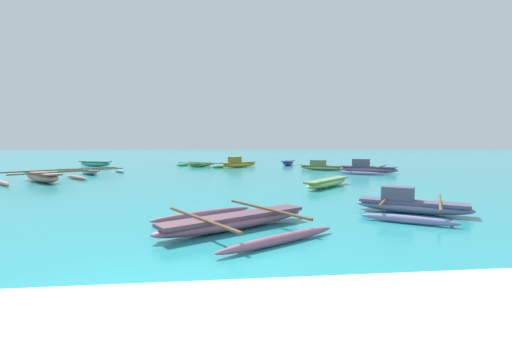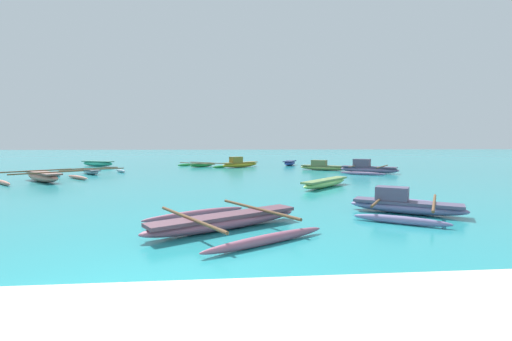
{
  "view_description": "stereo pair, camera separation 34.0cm",
  "coord_description": "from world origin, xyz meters",
  "px_view_note": "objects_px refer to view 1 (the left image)",
  "views": [
    {
      "loc": [
        0.66,
        -3.43,
        1.91
      ],
      "look_at": [
        2.91,
        18.1,
        0.25
      ],
      "focal_mm": 24.0,
      "sensor_mm": 36.0,
      "label": 1
    },
    {
      "loc": [
        1.0,
        -3.46,
        1.91
      ],
      "look_at": [
        2.91,
        18.1,
        0.25
      ],
      "focal_mm": 24.0,
      "sensor_mm": 36.0,
      "label": 2
    }
  ],
  "objects_px": {
    "moored_boat_7": "(327,183)",
    "moored_boat_9": "(323,167)",
    "moored_boat_4": "(89,172)",
    "moored_boat_5": "(367,168)",
    "moored_boat_3": "(42,177)",
    "moored_boat_1": "(238,164)",
    "moored_boat_2": "(201,165)",
    "moored_boat_8": "(95,163)",
    "moored_boat_0": "(236,221)",
    "moored_boat_6": "(288,163)",
    "moored_boat_10": "(410,205)"
  },
  "relations": [
    {
      "from": "moored_boat_10",
      "to": "moored_boat_6",
      "type": "bearing_deg",
      "value": 121.22
    },
    {
      "from": "moored_boat_4",
      "to": "moored_boat_1",
      "type": "bearing_deg",
      "value": 83.59
    },
    {
      "from": "moored_boat_3",
      "to": "moored_boat_10",
      "type": "height_order",
      "value": "moored_boat_10"
    },
    {
      "from": "moored_boat_0",
      "to": "moored_boat_8",
      "type": "bearing_deg",
      "value": 84.13
    },
    {
      "from": "moored_boat_5",
      "to": "moored_boat_10",
      "type": "height_order",
      "value": "moored_boat_5"
    },
    {
      "from": "moored_boat_4",
      "to": "moored_boat_7",
      "type": "bearing_deg",
      "value": 22.6
    },
    {
      "from": "moored_boat_10",
      "to": "moored_boat_8",
      "type": "bearing_deg",
      "value": 159.75
    },
    {
      "from": "moored_boat_1",
      "to": "moored_boat_5",
      "type": "xyz_separation_m",
      "value": [
        8.33,
        -6.34,
        -0.01
      ]
    },
    {
      "from": "moored_boat_8",
      "to": "moored_boat_9",
      "type": "relative_size",
      "value": 0.91
    },
    {
      "from": "moored_boat_6",
      "to": "moored_boat_7",
      "type": "distance_m",
      "value": 15.79
    },
    {
      "from": "moored_boat_3",
      "to": "moored_boat_7",
      "type": "distance_m",
      "value": 14.26
    },
    {
      "from": "moored_boat_1",
      "to": "moored_boat_7",
      "type": "xyz_separation_m",
      "value": [
        3.28,
        -13.58,
        -0.11
      ]
    },
    {
      "from": "moored_boat_1",
      "to": "moored_boat_5",
      "type": "height_order",
      "value": "moored_boat_5"
    },
    {
      "from": "moored_boat_0",
      "to": "moored_boat_5",
      "type": "xyz_separation_m",
      "value": [
        9.47,
        14.45,
        0.12
      ]
    },
    {
      "from": "moored_boat_3",
      "to": "moored_boat_5",
      "type": "distance_m",
      "value": 19.22
    },
    {
      "from": "moored_boat_9",
      "to": "moored_boat_3",
      "type": "bearing_deg",
      "value": -126.42
    },
    {
      "from": "moored_boat_1",
      "to": "moored_boat_5",
      "type": "relative_size",
      "value": 0.71
    },
    {
      "from": "moored_boat_7",
      "to": "moored_boat_8",
      "type": "height_order",
      "value": "moored_boat_8"
    },
    {
      "from": "moored_boat_3",
      "to": "moored_boat_6",
      "type": "xyz_separation_m",
      "value": [
        15.16,
        12.2,
        -0.02
      ]
    },
    {
      "from": "moored_boat_3",
      "to": "moored_boat_8",
      "type": "distance_m",
      "value": 12.61
    },
    {
      "from": "moored_boat_2",
      "to": "moored_boat_5",
      "type": "distance_m",
      "value": 13.5
    },
    {
      "from": "moored_boat_2",
      "to": "moored_boat_3",
      "type": "distance_m",
      "value": 13.07
    },
    {
      "from": "moored_boat_4",
      "to": "moored_boat_2",
      "type": "bearing_deg",
      "value": 97.48
    },
    {
      "from": "moored_boat_4",
      "to": "moored_boat_9",
      "type": "height_order",
      "value": "moored_boat_9"
    },
    {
      "from": "moored_boat_6",
      "to": "moored_boat_2",
      "type": "bearing_deg",
      "value": 123.23
    },
    {
      "from": "moored_boat_9",
      "to": "moored_boat_10",
      "type": "height_order",
      "value": "moored_boat_9"
    },
    {
      "from": "moored_boat_0",
      "to": "moored_boat_3",
      "type": "distance_m",
      "value": 14.27
    },
    {
      "from": "moored_boat_4",
      "to": "moored_boat_0",
      "type": "bearing_deg",
      "value": -6.32
    },
    {
      "from": "moored_boat_10",
      "to": "moored_boat_3",
      "type": "bearing_deg",
      "value": -179.82
    },
    {
      "from": "moored_boat_7",
      "to": "moored_boat_9",
      "type": "xyz_separation_m",
      "value": [
        2.81,
        9.76,
        0.06
      ]
    },
    {
      "from": "moored_boat_1",
      "to": "moored_boat_4",
      "type": "distance_m",
      "value": 11.32
    },
    {
      "from": "moored_boat_9",
      "to": "moored_boat_2",
      "type": "bearing_deg",
      "value": -173.27
    },
    {
      "from": "moored_boat_4",
      "to": "moored_boat_9",
      "type": "relative_size",
      "value": 1.16
    },
    {
      "from": "moored_boat_2",
      "to": "moored_boat_6",
      "type": "bearing_deg",
      "value": -36.52
    },
    {
      "from": "moored_boat_3",
      "to": "moored_boat_9",
      "type": "distance_m",
      "value": 17.74
    },
    {
      "from": "moored_boat_8",
      "to": "moored_boat_9",
      "type": "distance_m",
      "value": 19.41
    },
    {
      "from": "moored_boat_0",
      "to": "moored_boat_7",
      "type": "relative_size",
      "value": 1.33
    },
    {
      "from": "moored_boat_1",
      "to": "moored_boat_7",
      "type": "distance_m",
      "value": 13.97
    },
    {
      "from": "moored_boat_3",
      "to": "moored_boat_6",
      "type": "distance_m",
      "value": 19.46
    },
    {
      "from": "moored_boat_1",
      "to": "moored_boat_8",
      "type": "height_order",
      "value": "moored_boat_1"
    },
    {
      "from": "moored_boat_5",
      "to": "moored_boat_6",
      "type": "bearing_deg",
      "value": 149.76
    },
    {
      "from": "moored_boat_0",
      "to": "moored_boat_4",
      "type": "xyz_separation_m",
      "value": [
        -8.69,
        15.18,
        -0.01
      ]
    },
    {
      "from": "moored_boat_2",
      "to": "moored_boat_7",
      "type": "relative_size",
      "value": 1.41
    },
    {
      "from": "moored_boat_2",
      "to": "moored_boat_4",
      "type": "bearing_deg",
      "value": 176.85
    },
    {
      "from": "moored_boat_5",
      "to": "moored_boat_10",
      "type": "relative_size",
      "value": 1.23
    },
    {
      "from": "moored_boat_3",
      "to": "moored_boat_4",
      "type": "xyz_separation_m",
      "value": [
        0.69,
        4.43,
        -0.09
      ]
    },
    {
      "from": "moored_boat_0",
      "to": "moored_boat_9",
      "type": "distance_m",
      "value": 18.44
    },
    {
      "from": "moored_boat_6",
      "to": "moored_boat_3",
      "type": "bearing_deg",
      "value": 151.83
    },
    {
      "from": "moored_boat_4",
      "to": "moored_boat_5",
      "type": "relative_size",
      "value": 0.9
    },
    {
      "from": "moored_boat_9",
      "to": "moored_boat_1",
      "type": "bearing_deg",
      "value": -179.08
    }
  ]
}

